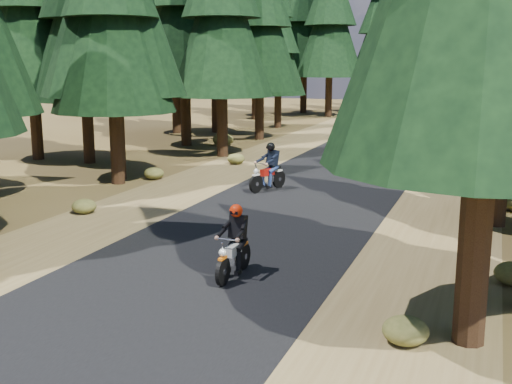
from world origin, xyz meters
The scene contains 7 objects.
ground centered at (0.00, 0.00, 0.00)m, with size 120.00×120.00×0.00m, color #443418.
road centered at (0.00, 5.00, 0.01)m, with size 6.00×100.00×0.01m, color black.
shoulder_l centered at (-4.60, 5.00, 0.00)m, with size 3.20×100.00×0.01m, color brown.
shoulder_r centered at (4.60, 5.00, 0.00)m, with size 3.20×100.00×0.01m, color brown.
understory_shrubs centered at (0.57, 7.64, 0.27)m, with size 16.70×31.88×0.67m.
rider_lead centered at (0.84, -2.09, 0.52)m, with size 0.55×1.75×1.55m.
rider_follow centered at (-1.57, 6.88, 0.57)m, with size 1.22×1.97×1.69m.
Camera 1 is at (5.84, -14.10, 4.54)m, focal length 45.00 mm.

